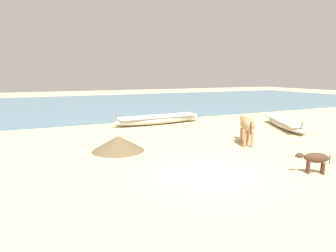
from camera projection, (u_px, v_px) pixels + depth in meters
The scene contains 7 objects.
ground at pixel (209, 175), 7.23m from camera, with size 80.00×80.00×0.00m, color #CCB789.
sea_water at pixel (89, 104), 23.95m from camera, with size 60.00×20.00×0.08m, color slate.
fishing_boat_0 at pixel (284, 123), 13.55m from camera, with size 2.57×4.06×0.59m.
fishing_boat_1 at pixel (158, 119), 14.59m from camera, with size 4.90×1.16×0.64m.
calf_far_dark at pixel (315, 159), 7.25m from camera, with size 0.79×0.60×0.56m.
cow_second_adult_tan at pixel (247, 125), 10.20m from camera, with size 1.03×1.50×1.03m.
debris_pile_0 at pixel (118, 143), 9.46m from camera, with size 1.77×1.77×0.51m, color brown.
Camera 1 is at (-3.82, -5.82, 2.53)m, focal length 30.08 mm.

